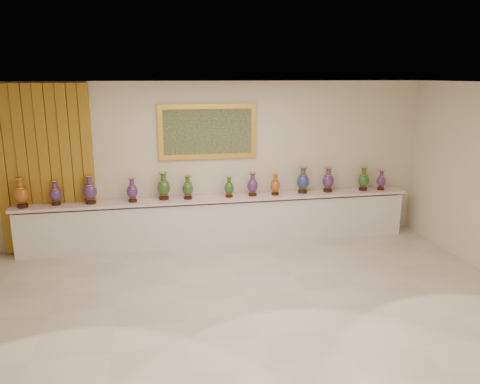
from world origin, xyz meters
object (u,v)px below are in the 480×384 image
(counter, at_px, (220,221))
(vase_2, at_px, (90,191))
(vase_0, at_px, (21,194))
(vase_1, at_px, (56,194))

(counter, relative_size, vase_2, 14.34)
(vase_0, bearing_deg, vase_1, 6.50)
(vase_1, xyz_separation_m, vase_2, (0.58, -0.03, 0.03))
(vase_0, distance_m, vase_1, 0.54)
(vase_0, distance_m, vase_2, 1.12)
(vase_2, bearing_deg, counter, 0.51)
(vase_1, bearing_deg, vase_0, -173.50)
(counter, distance_m, vase_2, 2.40)
(vase_0, bearing_deg, vase_2, 1.86)
(vase_1, relative_size, vase_2, 0.85)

